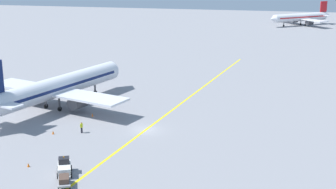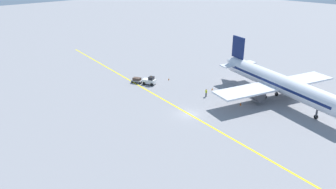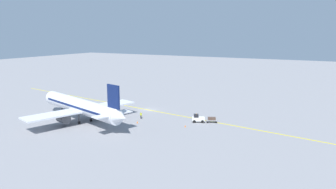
{
  "view_description": "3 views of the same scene",
  "coord_description": "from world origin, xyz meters",
  "px_view_note": "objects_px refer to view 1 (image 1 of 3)",
  "views": [
    {
      "loc": [
        19.37,
        -64.64,
        24.31
      ],
      "look_at": [
        2.61,
        3.56,
        4.82
      ],
      "focal_mm": 50.0,
      "sensor_mm": 36.0,
      "label": 1
    },
    {
      "loc": [
        40.88,
        37.78,
        26.37
      ],
      "look_at": [
        4.06,
        -1.44,
        4.68
      ],
      "focal_mm": 35.0,
      "sensor_mm": 36.0,
      "label": 2
    },
    {
      "loc": [
        -75.58,
        -47.92,
        21.25
      ],
      "look_at": [
        1.36,
        -5.62,
        4.67
      ],
      "focal_mm": 35.0,
      "sensor_mm": 36.0,
      "label": 3
    }
  ],
  "objects_px": {
    "ground_crew_worker": "(82,127)",
    "baggage_cart_trailing": "(64,180)",
    "traffic_cone_near_nose": "(28,165)",
    "traffic_cone_by_wingtip": "(92,115)",
    "baggage_tug_white": "(64,167)",
    "airplane_distant_taxiing": "(301,17)",
    "airplane_at_gate": "(58,87)",
    "traffic_cone_mid_apron": "(53,132)"
  },
  "relations": [
    {
      "from": "ground_crew_worker",
      "to": "baggage_cart_trailing",
      "type": "bearing_deg",
      "value": -72.42
    },
    {
      "from": "traffic_cone_near_nose",
      "to": "traffic_cone_by_wingtip",
      "type": "distance_m",
      "value": 20.77
    },
    {
      "from": "baggage_tug_white",
      "to": "ground_crew_worker",
      "type": "distance_m",
      "value": 14.41
    },
    {
      "from": "airplane_distant_taxiing",
      "to": "traffic_cone_near_nose",
      "type": "xyz_separation_m",
      "value": [
        -36.84,
        -155.09,
        -3.06
      ]
    },
    {
      "from": "traffic_cone_near_nose",
      "to": "traffic_cone_by_wingtip",
      "type": "relative_size",
      "value": 1.0
    },
    {
      "from": "airplane_at_gate",
      "to": "traffic_cone_mid_apron",
      "type": "distance_m",
      "value": 14.13
    },
    {
      "from": "ground_crew_worker",
      "to": "traffic_cone_near_nose",
      "type": "height_order",
      "value": "ground_crew_worker"
    },
    {
      "from": "traffic_cone_mid_apron",
      "to": "ground_crew_worker",
      "type": "bearing_deg",
      "value": 21.52
    },
    {
      "from": "airplane_at_gate",
      "to": "traffic_cone_near_nose",
      "type": "xyz_separation_m",
      "value": [
        7.83,
        -24.11,
        -3.43
      ]
    },
    {
      "from": "baggage_cart_trailing",
      "to": "ground_crew_worker",
      "type": "bearing_deg",
      "value": 107.58
    },
    {
      "from": "traffic_cone_near_nose",
      "to": "traffic_cone_mid_apron",
      "type": "distance_m",
      "value": 11.75
    },
    {
      "from": "traffic_cone_near_nose",
      "to": "baggage_cart_trailing",
      "type": "bearing_deg",
      "value": -29.54
    },
    {
      "from": "airplane_at_gate",
      "to": "airplane_distant_taxiing",
      "type": "height_order",
      "value": "airplane_at_gate"
    },
    {
      "from": "airplane_at_gate",
      "to": "traffic_cone_by_wingtip",
      "type": "relative_size",
      "value": 63.34
    },
    {
      "from": "airplane_distant_taxiing",
      "to": "ground_crew_worker",
      "type": "bearing_deg",
      "value": -104.0
    },
    {
      "from": "airplane_at_gate",
      "to": "baggage_tug_white",
      "type": "height_order",
      "value": "airplane_at_gate"
    },
    {
      "from": "airplane_at_gate",
      "to": "traffic_cone_by_wingtip",
      "type": "height_order",
      "value": "airplane_at_gate"
    },
    {
      "from": "airplane_at_gate",
      "to": "baggage_tug_white",
      "type": "distance_m",
      "value": 28.35
    },
    {
      "from": "airplane_at_gate",
      "to": "traffic_cone_near_nose",
      "type": "distance_m",
      "value": 25.58
    },
    {
      "from": "traffic_cone_mid_apron",
      "to": "baggage_tug_white",
      "type": "bearing_deg",
      "value": -57.53
    },
    {
      "from": "traffic_cone_mid_apron",
      "to": "traffic_cone_near_nose",
      "type": "bearing_deg",
      "value": -77.68
    },
    {
      "from": "ground_crew_worker",
      "to": "traffic_cone_near_nose",
      "type": "xyz_separation_m",
      "value": [
        -1.41,
        -13.02,
        -0.63
      ]
    },
    {
      "from": "baggage_tug_white",
      "to": "traffic_cone_by_wingtip",
      "type": "xyz_separation_m",
      "value": [
        -5.45,
        21.62,
        -0.63
      ]
    },
    {
      "from": "airplane_at_gate",
      "to": "ground_crew_worker",
      "type": "relative_size",
      "value": 20.74
    },
    {
      "from": "ground_crew_worker",
      "to": "traffic_cone_mid_apron",
      "type": "relative_size",
      "value": 3.05
    },
    {
      "from": "baggage_cart_trailing",
      "to": "traffic_cone_by_wingtip",
      "type": "distance_m",
      "value": 25.54
    },
    {
      "from": "baggage_cart_trailing",
      "to": "baggage_tug_white",
      "type": "bearing_deg",
      "value": 115.4
    },
    {
      "from": "traffic_cone_mid_apron",
      "to": "baggage_cart_trailing",
      "type": "bearing_deg",
      "value": -58.83
    },
    {
      "from": "baggage_cart_trailing",
      "to": "traffic_cone_by_wingtip",
      "type": "xyz_separation_m",
      "value": [
        -6.87,
        24.6,
        -0.49
      ]
    },
    {
      "from": "airplane_at_gate",
      "to": "baggage_tug_white",
      "type": "relative_size",
      "value": 10.39
    },
    {
      "from": "baggage_tug_white",
      "to": "traffic_cone_mid_apron",
      "type": "relative_size",
      "value": 6.1
    },
    {
      "from": "baggage_tug_white",
      "to": "baggage_cart_trailing",
      "type": "xyz_separation_m",
      "value": [
        1.41,
        -2.98,
        -0.14
      ]
    },
    {
      "from": "airplane_distant_taxiing",
      "to": "traffic_cone_by_wingtip",
      "type": "xyz_separation_m",
      "value": [
        -36.96,
        -134.32,
        -3.06
      ]
    },
    {
      "from": "airplane_distant_taxiing",
      "to": "traffic_cone_mid_apron",
      "type": "relative_size",
      "value": 47.14
    },
    {
      "from": "traffic_cone_near_nose",
      "to": "ground_crew_worker",
      "type": "bearing_deg",
      "value": 83.81
    },
    {
      "from": "traffic_cone_mid_apron",
      "to": "traffic_cone_by_wingtip",
      "type": "bearing_deg",
      "value": 75.58
    },
    {
      "from": "airplane_distant_taxiing",
      "to": "traffic_cone_by_wingtip",
      "type": "height_order",
      "value": "airplane_distant_taxiing"
    },
    {
      "from": "traffic_cone_mid_apron",
      "to": "traffic_cone_by_wingtip",
      "type": "height_order",
      "value": "same"
    },
    {
      "from": "ground_crew_worker",
      "to": "traffic_cone_by_wingtip",
      "type": "height_order",
      "value": "ground_crew_worker"
    },
    {
      "from": "airplane_at_gate",
      "to": "airplane_distant_taxiing",
      "type": "distance_m",
      "value": 138.38
    },
    {
      "from": "ground_crew_worker",
      "to": "traffic_cone_near_nose",
      "type": "bearing_deg",
      "value": -96.19
    },
    {
      "from": "airplane_distant_taxiing",
      "to": "ground_crew_worker",
      "type": "relative_size",
      "value": 15.43
    }
  ]
}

